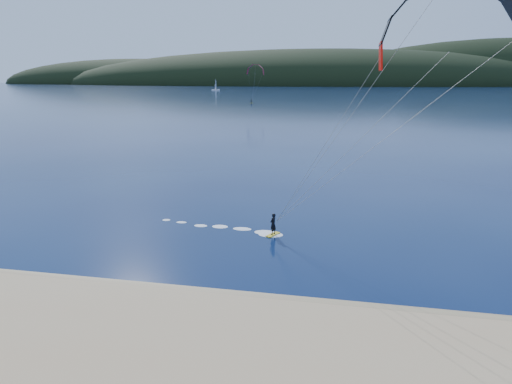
% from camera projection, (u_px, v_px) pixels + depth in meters
% --- Properties ---
extents(ground, '(1800.00, 1800.00, 0.00)m').
position_uv_depth(ground, '(162.00, 343.00, 21.23)').
color(ground, '#08153A').
rests_on(ground, ground).
extents(wet_sand, '(220.00, 2.50, 0.10)m').
position_uv_depth(wet_sand, '(193.00, 298.00, 25.50)').
color(wet_sand, '#8A6E50').
rests_on(wet_sand, ground).
extents(headland, '(1200.00, 310.00, 140.00)m').
position_uv_depth(headland, '(342.00, 85.00, 729.29)').
color(headland, black).
rests_on(headland, ground).
extents(kitesurfer_near, '(25.41, 8.77, 17.22)m').
position_uv_depth(kitesurfer_near, '(438.00, 61.00, 25.26)').
color(kitesurfer_near, gold).
rests_on(kitesurfer_near, ground).
extents(kitesurfer_far, '(8.08, 8.29, 16.05)m').
position_uv_depth(kitesurfer_far, '(255.00, 74.00, 206.38)').
color(kitesurfer_far, gold).
rests_on(kitesurfer_far, ground).
extents(sailboat, '(7.42, 4.81, 10.61)m').
position_uv_depth(sailboat, '(216.00, 90.00, 422.87)').
color(sailboat, white).
rests_on(sailboat, ground).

